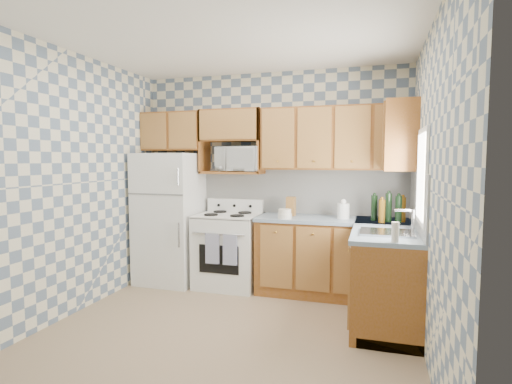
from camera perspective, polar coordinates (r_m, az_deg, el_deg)
floor at (r=3.95m, az=-4.03°, el=-19.27°), size 3.40×3.40×0.00m
back_wall at (r=5.14m, az=2.17°, el=1.86°), size 3.40×0.02×2.70m
right_wall at (r=3.41m, az=23.63°, el=0.06°), size 0.02×3.20×2.70m
backsplash_back at (r=5.06m, az=6.53°, el=0.08°), size 2.60×0.02×0.56m
backsplash_right at (r=4.22m, az=22.11°, el=-1.14°), size 0.02×1.60×0.56m
refrigerator at (r=5.34m, az=-12.21°, el=-3.64°), size 0.75×0.70×1.68m
stove_body at (r=5.10m, az=-3.96°, el=-8.40°), size 0.76×0.65×0.90m
cooktop at (r=5.02m, az=-3.99°, el=-3.33°), size 0.76×0.65×0.02m
backguard at (r=5.26m, az=-2.94°, el=-1.91°), size 0.76×0.08×0.17m
dish_towel_left at (r=4.79m, az=-6.27°, el=-8.04°), size 0.17×0.02×0.36m
dish_towel_right at (r=4.71m, az=-3.74°, el=-8.24°), size 0.17×0.02×0.36m
base_cabinets_back at (r=4.84m, az=10.86°, el=-9.31°), size 1.75×0.60×0.88m
base_cabinets_right at (r=4.34m, az=17.91°, el=-11.10°), size 0.60×1.60×0.88m
countertop_back at (r=4.74m, az=10.94°, el=-3.92°), size 1.77×0.63×0.04m
countertop_right at (r=4.24m, az=17.99°, el=-5.09°), size 0.63×1.60×0.04m
upper_cabinets_back at (r=4.84m, az=11.28°, el=7.52°), size 1.75×0.33×0.74m
upper_cabinets_fridge at (r=5.47m, az=-11.62°, el=8.43°), size 0.82×0.33×0.50m
upper_cabinets_right at (r=4.64m, az=19.90°, el=7.46°), size 0.33×0.70×0.74m
microwave_shelf at (r=5.12m, az=-3.39°, el=2.79°), size 0.80×0.33×0.03m
microwave at (r=5.10m, az=-2.23°, el=4.73°), size 0.58×0.40×0.31m
sink at (r=3.89m, az=18.20°, el=-5.59°), size 0.48×0.40×0.03m
window at (r=3.85m, az=22.64°, el=2.06°), size 0.02×0.66×0.86m
bottle_0 at (r=4.59m, az=18.40°, el=-2.13°), size 0.07×0.07×0.31m
bottle_1 at (r=4.54m, az=19.68°, el=-2.37°), size 0.07×0.07×0.29m
bottle_2 at (r=4.64m, az=20.20°, el=-2.36°), size 0.07×0.07×0.27m
bottle_3 at (r=4.52m, az=17.53°, el=-2.62°), size 0.07×0.07×0.25m
bottle_4 at (r=4.65m, az=16.53°, el=-2.19°), size 0.07×0.07×0.28m
knife_block at (r=4.86m, az=5.01°, el=-2.04°), size 0.11×0.11×0.23m
electric_kettle at (r=4.72m, az=12.37°, el=-2.67°), size 0.14×0.14×0.18m
food_containers at (r=4.63m, az=4.13°, el=-3.12°), size 0.16×0.16×0.11m
soap_bottle at (r=3.48m, az=19.26°, el=-5.45°), size 0.06×0.06×0.17m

